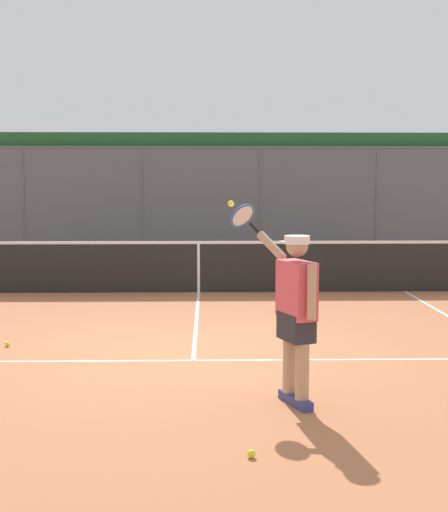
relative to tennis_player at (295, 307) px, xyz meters
name	(u,v)px	position (x,y,z in m)	size (l,w,h in m)	color
ground_plane	(194,352)	(0.99, -2.08, -0.94)	(60.00, 60.00, 0.00)	#B76B42
court_line_markings	(193,367)	(0.99, -1.38, -0.94)	(7.85, 9.38, 0.01)	white
fence_backdrop	(201,196)	(0.99, -13.09, 0.71)	(18.45, 1.37, 3.33)	#565B60
tennis_net	(199,266)	(0.99, -6.82, -0.44)	(10.08, 0.09, 1.07)	#2D2D2D
tennis_player	(295,307)	(0.00, 0.00, 0.00)	(0.82, 1.19, 1.90)	navy
tennis_ball_by_sideline	(251,454)	(0.48, 1.32, -0.91)	(0.07, 0.07, 0.07)	#CCDB33
tennis_ball_mid_court	(7,344)	(3.37, -2.44, -0.91)	(0.07, 0.07, 0.07)	#D6E042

